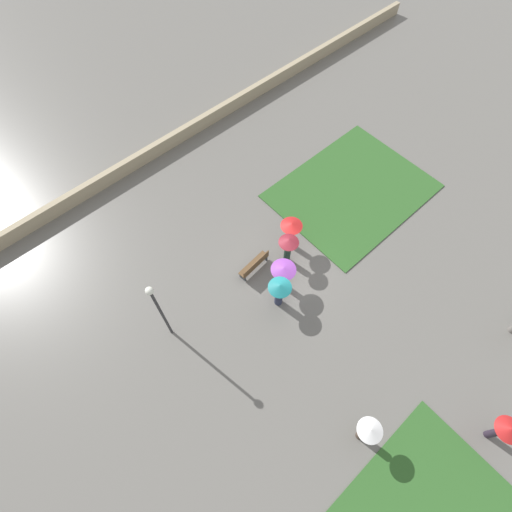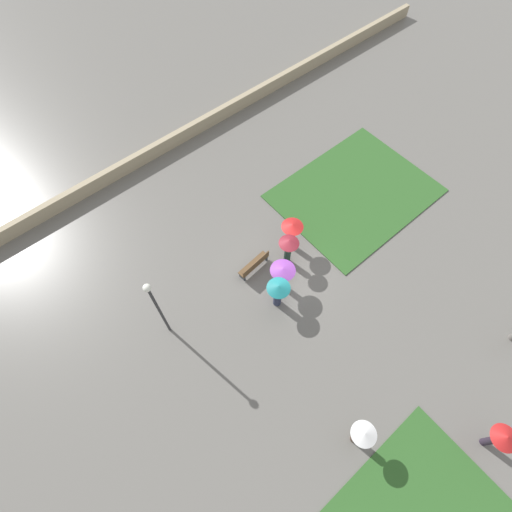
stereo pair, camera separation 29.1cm
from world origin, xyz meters
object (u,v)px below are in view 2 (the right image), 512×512
Objects in this scene: lone_walker_mid_plaza at (362,435)px; lamp_post at (156,304)px; crowd_person_maroon at (289,246)px; lone_walker_far_path at (502,438)px; crowd_person_red at (292,230)px; crowd_person_purple at (283,273)px; park_bench at (255,265)px; crowd_person_teal at (278,291)px.

lamp_post is at bearing -169.24° from lone_walker_mid_plaza.
lone_walker_far_path is at bearing 176.33° from crowd_person_maroon.
crowd_person_red is (-0.77, -0.59, -0.01)m from crowd_person_maroon.
crowd_person_maroon is (-6.57, 0.79, -1.54)m from lamp_post.
crowd_person_purple is at bearing 152.57° from lone_walker_mid_plaza.
lamp_post is 9.32m from lone_walker_mid_plaza.
park_bench is 0.95× the size of crowd_person_red.
crowd_person_maroon reaches higher than crowd_person_teal.
lamp_post reaches higher than park_bench.
lamp_post is 2.44× the size of crowd_person_red.
crowd_person_purple is 1.40m from crowd_person_maroon.
crowd_person_red is at bearing -22.69° from crowd_person_teal.
crowd_person_red is 11.89m from lone_walker_far_path.
crowd_person_red is at bearing 46.45° from crowd_person_purple.
crowd_person_teal is at bearing 75.22° from park_bench.
lone_walker_mid_plaza reaches higher than crowd_person_teal.
crowd_person_maroon is (-1.55, 0.68, 0.95)m from park_bench.
lone_walker_far_path is (-2.32, 9.89, 0.16)m from crowd_person_teal.
lamp_post reaches higher than crowd_person_red.
lone_walker_mid_plaza is (1.92, 8.55, 0.91)m from park_bench.
crowd_person_red reaches higher than lone_walker_far_path.
crowd_person_purple is at bearing 156.63° from crowd_person_red.
crowd_person_teal is (2.66, 1.99, -0.10)m from crowd_person_red.
lone_walker_mid_plaza reaches higher than crowd_person_purple.
lone_walker_mid_plaza is (4.24, 8.46, -0.03)m from crowd_person_red.
crowd_person_red reaches higher than crowd_person_purple.
crowd_person_red is 1.01× the size of lone_walker_far_path.
lamp_post is 2.65× the size of crowd_person_purple.
lone_walker_mid_plaza reaches higher than lone_walker_far_path.
crowd_person_red is at bearing 172.51° from park_bench.
park_bench is at bearing 79.02° from lone_walker_far_path.
lone_walker_mid_plaza is at bearing -163.17° from crowd_person_teal.
park_bench is 1.80m from crowd_person_purple.
crowd_person_purple is at bearing 100.32° from park_bench.
lamp_post is 7.50m from crowd_person_red.
crowd_person_maroon reaches higher than park_bench.
crowd_person_teal is 0.95× the size of lone_walker_mid_plaza.
lone_walker_far_path is at bearing 39.64° from lone_walker_mid_plaza.
crowd_person_purple is at bearing -23.20° from crowd_person_teal.
crowd_person_red is at bearing 68.01° from lone_walker_far_path.
lone_walker_mid_plaza is at bearing 72.05° from park_bench.
crowd_person_purple is at bearing 163.46° from lamp_post.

